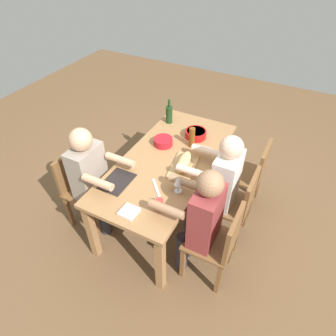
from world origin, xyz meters
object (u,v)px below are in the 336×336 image
chair_near_left (219,241)px  bread_loaf (184,162)px  wine_bottle (169,114)px  napkin_stack (129,212)px  dining_table (168,166)px  serving_bowl_pasta (196,133)px  cutting_board (184,166)px  chair_near_center (237,203)px  serving_bowl_fruit (163,141)px  diner_far_left (92,175)px  chair_near_right (251,172)px  chair_far_left (81,185)px  cup_near_left (159,204)px  wine_glass (178,181)px  diner_near_center (221,180)px  beer_bottle (192,137)px  diner_near_left (201,217)px

chair_near_left → bread_loaf: same height
wine_bottle → napkin_stack: (-1.38, -0.34, -0.10)m
dining_table → bread_loaf: bearing=-100.1°
serving_bowl_pasta → wine_bottle: (0.14, 0.40, 0.06)m
cutting_board → chair_near_center: bearing=-86.6°
serving_bowl_fruit → cutting_board: size_ratio=0.50×
diner_far_left → chair_near_right: (0.99, -1.31, -0.21)m
chair_far_left → diner_far_left: size_ratio=0.71×
chair_near_left → wine_bottle: size_ratio=2.93×
serving_bowl_fruit → napkin_stack: bearing=-168.4°
serving_bowl_pasta → cup_near_left: cup_near_left is taller
napkin_stack → wine_glass: bearing=-31.1°
wine_glass → napkin_stack: wine_glass is taller
diner_near_center → wine_bottle: (0.62, 0.87, 0.15)m
beer_bottle → wine_glass: beer_bottle is taller
chair_near_left → cup_near_left: size_ratio=9.66×
chair_near_left → napkin_stack: chair_near_left is taller
diner_near_center → napkin_stack: diner_near_center is taller
dining_table → chair_near_left: chair_near_left is taller
bread_loaf → cup_near_left: bread_loaf is taller
cup_near_left → napkin_stack: (-0.17, 0.19, -0.03)m
diner_near_left → beer_bottle: bearing=29.0°
chair_near_center → serving_bowl_pasta: bearing=53.5°
chair_near_center → cup_near_left: size_ratio=9.66×
chair_near_right → dining_table: bearing=123.6°
cutting_board → wine_bottle: wine_bottle is taller
bread_loaf → cutting_board: bearing=0.0°
diner_near_left → serving_bowl_fruit: bearing=46.1°
bread_loaf → wine_glass: (-0.32, -0.10, 0.05)m
chair_near_right → beer_bottle: bearing=106.2°
chair_near_left → chair_near_right: (0.99, 0.00, 0.00)m
wine_glass → cup_near_left: size_ratio=1.89×
wine_glass → beer_bottle: bearing=14.1°
diner_near_center → chair_far_left: bearing=110.8°
wine_bottle → serving_bowl_fruit: bearing=-160.9°
serving_bowl_fruit → wine_glass: size_ratio=1.21×
diner_near_center → bread_loaf: size_ratio=3.75×
chair_near_right → napkin_stack: size_ratio=6.07×
diner_near_center → cup_near_left: bearing=150.5°
wine_glass → serving_bowl_pasta: bearing=13.1°
cutting_board → wine_glass: size_ratio=2.41×
chair_near_center → diner_near_center: size_ratio=0.71×
diner_near_left → cutting_board: 0.60m
serving_bowl_pasta → serving_bowl_fruit: bearing=138.9°
chair_near_right → serving_bowl_fruit: bearing=108.0°
chair_near_left → beer_bottle: beer_bottle is taller
chair_near_right → wine_glass: size_ratio=5.12×
chair_near_left → wine_glass: wine_glass is taller
napkin_stack → cutting_board: bearing=-11.7°
serving_bowl_fruit → cutting_board: 0.42m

